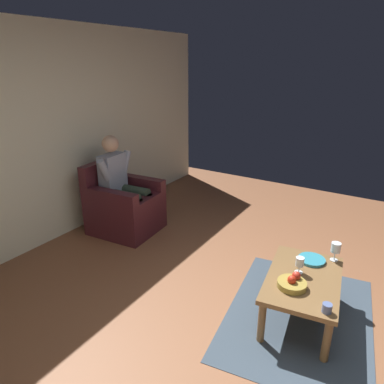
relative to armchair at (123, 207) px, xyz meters
The scene contains 11 objects.
ground_plane 2.55m from the armchair, 73.91° to the left, with size 7.21×7.21×0.00m, color brown.
wall_back 1.32m from the armchair, 40.96° to the right, with size 6.35×0.06×2.53m, color beige.
rug 2.51m from the armchair, 79.02° to the left, with size 1.62×1.18×0.01m, color #374450.
armchair is the anchor object (origin of this frame).
person_seated 0.34m from the armchair, 94.72° to the left, with size 0.62×0.63×1.24m.
coffee_table 2.49m from the armchair, 79.02° to the left, with size 0.99×0.70×0.41m.
wine_glass_near 2.43m from the armchair, 79.86° to the left, with size 0.07×0.07×0.15m.
wine_glass_far 2.61m from the armchair, 88.65° to the left, with size 0.08×0.08×0.18m.
fruit_bowl 2.49m from the armchair, 74.76° to the left, with size 0.23×0.23×0.11m.
decorative_dish 2.44m from the armchair, 85.82° to the left, with size 0.24×0.24×0.02m, color teal.
candle_jar 2.82m from the armchair, 73.07° to the left, with size 0.07×0.07×0.07m, color slate.
Camera 1 is at (2.37, 0.54, 2.10)m, focal length 32.72 mm.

